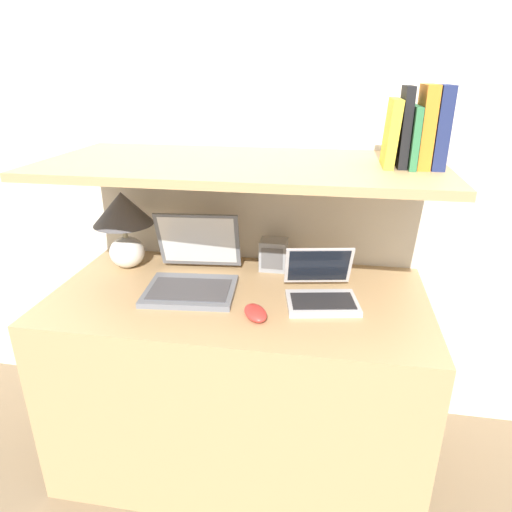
# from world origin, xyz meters

# --- Properties ---
(wall_back) EXTENTS (6.00, 0.05, 2.40)m
(wall_back) POSITION_xyz_m (0.00, 0.76, 1.20)
(wall_back) COLOR silver
(wall_back) RESTS_ON ground_plane
(desk) EXTENTS (1.35, 0.69, 0.74)m
(desk) POSITION_xyz_m (0.00, 0.35, 0.37)
(desk) COLOR tan
(desk) RESTS_ON ground_plane
(back_riser) EXTENTS (1.35, 0.04, 1.18)m
(back_riser) POSITION_xyz_m (0.00, 0.71, 0.59)
(back_riser) COLOR silver
(back_riser) RESTS_ON ground_plane
(shelf) EXTENTS (1.35, 0.62, 0.03)m
(shelf) POSITION_xyz_m (0.00, 0.42, 1.19)
(shelf) COLOR tan
(shelf) RESTS_ON back_riser
(table_lamp) EXTENTS (0.24, 0.24, 0.31)m
(table_lamp) POSITION_xyz_m (-0.50, 0.52, 0.94)
(table_lamp) COLOR white
(table_lamp) RESTS_ON desk
(laptop_large) EXTENTS (0.35, 0.39, 0.26)m
(laptop_large) POSITION_xyz_m (-0.18, 0.38, 0.80)
(laptop_large) COLOR slate
(laptop_large) RESTS_ON desk
(laptop_small) EXTENTS (0.28, 0.28, 0.18)m
(laptop_small) POSITION_xyz_m (0.29, 0.35, 0.78)
(laptop_small) COLOR silver
(laptop_small) RESTS_ON desk
(computer_mouse) EXTENTS (0.11, 0.13, 0.04)m
(computer_mouse) POSITION_xyz_m (0.09, 0.19, 0.76)
(computer_mouse) COLOR red
(computer_mouse) RESTS_ON desk
(router_box) EXTENTS (0.11, 0.09, 0.12)m
(router_box) POSITION_xyz_m (0.09, 0.59, 0.80)
(router_box) COLOR gray
(router_box) RESTS_ON desk
(book_navy) EXTENTS (0.04, 0.15, 0.25)m
(book_navy) POSITION_xyz_m (0.62, 0.42, 1.33)
(book_navy) COLOR navy
(book_navy) RESTS_ON shelf
(book_orange) EXTENTS (0.04, 0.15, 0.25)m
(book_orange) POSITION_xyz_m (0.58, 0.42, 1.33)
(book_orange) COLOR orange
(book_orange) RESTS_ON shelf
(book_green) EXTENTS (0.02, 0.18, 0.19)m
(book_green) POSITION_xyz_m (0.55, 0.42, 1.30)
(book_green) COLOR #2D7042
(book_green) RESTS_ON shelf
(book_black) EXTENTS (0.03, 0.13, 0.24)m
(book_black) POSITION_xyz_m (0.52, 0.42, 1.33)
(book_black) COLOR black
(book_black) RESTS_ON shelf
(book_yellow) EXTENTS (0.04, 0.16, 0.21)m
(book_yellow) POSITION_xyz_m (0.48, 0.42, 1.31)
(book_yellow) COLOR gold
(book_yellow) RESTS_ON shelf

